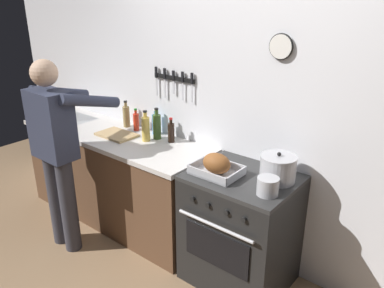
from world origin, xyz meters
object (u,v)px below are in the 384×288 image
at_px(bottle_cooking_oil, 146,128).
at_px(bottle_hot_sauce, 136,121).
at_px(stock_pot, 278,168).
at_px(bottle_dish_soap, 156,124).
at_px(cutting_board, 117,135).
at_px(stove, 240,229).
at_px(bottle_olive_oil, 157,126).
at_px(person_cook, 57,146).
at_px(bottle_vinegar, 126,116).
at_px(bottle_soy_sauce, 171,132).
at_px(saucepan, 268,186).
at_px(roasting_pan, 217,165).

xyz_separation_m(bottle_cooking_oil, bottle_hot_sauce, (-0.27, 0.14, -0.03)).
relative_size(stock_pot, bottle_cooking_oil, 0.91).
relative_size(stock_pot, bottle_dish_soap, 1.06).
height_order(cutting_board, bottle_dish_soap, bottle_dish_soap).
height_order(stove, bottle_dish_soap, bottle_dish_soap).
height_order(cutting_board, bottle_olive_oil, bottle_olive_oil).
bearing_deg(person_cook, bottle_vinegar, 10.92).
xyz_separation_m(stove, bottle_soy_sauce, (-0.85, 0.18, 0.54)).
relative_size(person_cook, saucepan, 11.56).
bearing_deg(bottle_hot_sauce, bottle_olive_oil, -6.78).
bearing_deg(stock_pot, cutting_board, -176.06).
bearing_deg(bottle_soy_sauce, cutting_board, -158.17).
height_order(stove, person_cook, person_cook).
distance_m(cutting_board, bottle_vinegar, 0.28).
bearing_deg(stock_pot, bottle_cooking_oil, -178.79).
xyz_separation_m(bottle_cooking_oil, bottle_vinegar, (-0.42, 0.15, -0.01)).
xyz_separation_m(cutting_board, bottle_vinegar, (-0.12, 0.23, 0.10)).
bearing_deg(bottle_vinegar, stock_pot, -4.28).
xyz_separation_m(stock_pot, cutting_board, (-1.56, -0.11, -0.08)).
relative_size(stock_pot, bottle_soy_sauce, 1.15).
distance_m(stove, bottle_cooking_oil, 1.19).
xyz_separation_m(person_cook, saucepan, (1.70, 0.45, 0.01)).
bearing_deg(saucepan, stove, 153.80).
bearing_deg(bottle_vinegar, bottle_hot_sauce, -5.69).
bearing_deg(bottle_soy_sauce, saucepan, -15.47).
distance_m(cutting_board, bottle_olive_oil, 0.40).
height_order(saucepan, bottle_dish_soap, bottle_dish_soap).
distance_m(stove, bottle_soy_sauce, 1.02).
height_order(roasting_pan, bottle_olive_oil, bottle_olive_oil).
bearing_deg(bottle_soy_sauce, stove, -11.86).
bearing_deg(person_cook, saucepan, -66.40).
xyz_separation_m(bottle_dish_soap, bottle_hot_sauce, (-0.22, -0.05, -0.01)).
height_order(bottle_soy_sauce, bottle_hot_sauce, bottle_soy_sauce).
xyz_separation_m(stock_pot, saucepan, (0.04, -0.22, -0.03)).
bearing_deg(bottle_vinegar, roasting_pan, -13.41).
bearing_deg(bottle_olive_oil, roasting_pan, -17.10).
relative_size(cutting_board, bottle_olive_oil, 1.27).
xyz_separation_m(person_cook, stock_pot, (1.66, 0.66, 0.04)).
bearing_deg(stock_pot, saucepan, -78.82).
height_order(stove, bottle_hot_sauce, bottle_hot_sauce).
distance_m(stove, cutting_board, 1.42).
distance_m(bottle_cooking_oil, bottle_vinegar, 0.45).
bearing_deg(bottle_vinegar, stove, -8.34).
height_order(bottle_olive_oil, bottle_vinegar, bottle_olive_oil).
relative_size(saucepan, bottle_hot_sauce, 0.67).
height_order(stove, roasting_pan, roasting_pan).
bearing_deg(bottle_hot_sauce, bottle_cooking_oil, -27.13).
relative_size(roasting_pan, bottle_soy_sauce, 1.59).
height_order(roasting_pan, saucepan, roasting_pan).
xyz_separation_m(person_cook, bottle_vinegar, (-0.03, 0.79, 0.06)).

